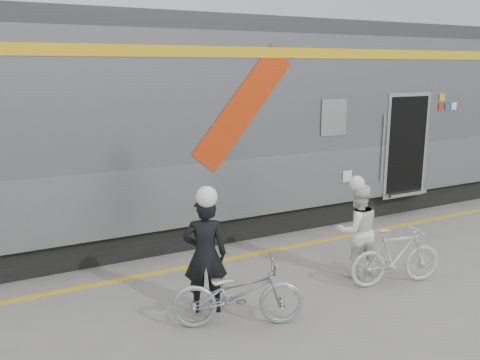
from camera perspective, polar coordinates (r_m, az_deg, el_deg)
ground at (r=7.42m, az=10.83°, el=-13.27°), size 90.00×90.00×0.00m
train at (r=11.17m, az=4.85°, el=6.63°), size 24.00×3.17×4.10m
safety_strip at (r=9.04m, az=2.23°, el=-8.16°), size 24.00×0.12×0.01m
man at (r=6.75m, az=-3.94°, el=-8.38°), size 0.68×0.57×1.59m
bicycle_left at (r=6.52m, az=-0.22°, el=-12.57°), size 1.76×1.17×0.87m
woman at (r=8.09m, az=12.99°, el=-5.55°), size 0.82×0.70×1.47m
bicycle_right at (r=8.00m, az=17.12°, el=-8.19°), size 1.53×0.73×0.89m
helmet_man at (r=6.48m, az=-4.06°, el=-0.67°), size 0.28×0.28×0.28m
helmet_woman at (r=7.87m, az=13.29°, el=0.35°), size 0.23×0.23×0.23m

